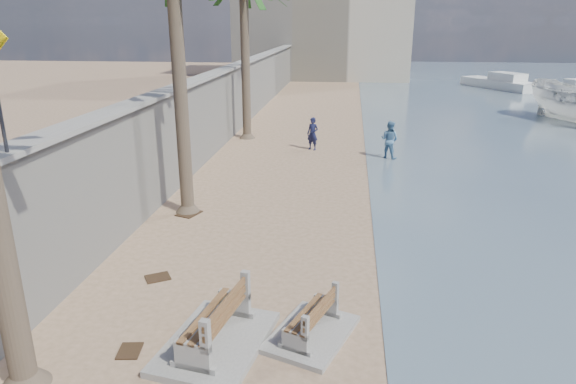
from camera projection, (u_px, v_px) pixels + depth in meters
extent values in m
cube|color=gray|center=(230.00, 102.00, 27.38)|extent=(0.45, 70.00, 3.50)
cube|color=gray|center=(229.00, 68.00, 26.81)|extent=(0.80, 70.00, 0.12)
cube|color=#B7AA93|center=(324.00, 10.00, 55.49)|extent=(18.00, 12.00, 14.00)
cube|color=gray|center=(217.00, 343.00, 9.76)|extent=(2.14, 2.79, 0.14)
cube|color=gray|center=(311.00, 334.00, 10.06)|extent=(1.92, 2.29, 0.11)
cylinder|color=brown|center=(180.00, 89.00, 15.40)|extent=(0.42, 0.42, 7.89)
cylinder|color=brown|center=(245.00, 60.00, 25.87)|extent=(0.44, 0.44, 8.06)
cylinder|color=#2D2D33|center=(178.00, 14.00, 18.45)|extent=(0.12, 0.12, 5.00)
imported|color=#141738|center=(313.00, 131.00, 24.39)|extent=(0.77, 0.67, 1.79)
imported|color=teal|center=(390.00, 138.00, 22.89)|extent=(1.13, 1.05, 1.86)
cube|color=#382616|center=(130.00, 351.00, 9.60)|extent=(0.48, 0.57, 0.03)
cube|color=#382616|center=(189.00, 213.00, 16.46)|extent=(0.80, 0.89, 0.03)
cube|color=#382616|center=(158.00, 277.00, 12.35)|extent=(0.72, 0.68, 0.03)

